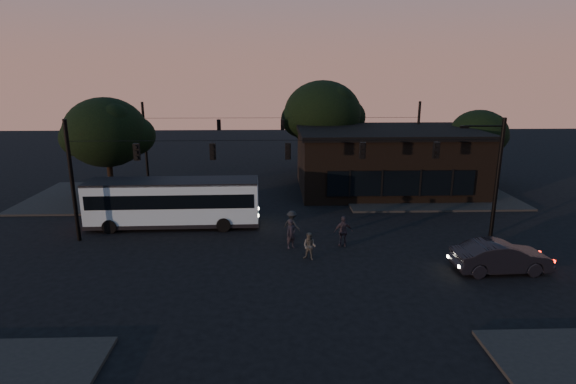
{
  "coord_description": "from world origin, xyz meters",
  "views": [
    {
      "loc": [
        -0.87,
        -22.64,
        10.07
      ],
      "look_at": [
        0.0,
        4.0,
        3.0
      ],
      "focal_mm": 28.0,
      "sensor_mm": 36.0,
      "label": 1
    }
  ],
  "objects_px": {
    "car": "(501,257)",
    "pedestrian_b": "(310,246)",
    "pedestrian_d": "(292,224)",
    "pedestrian_c": "(343,231)",
    "bus": "(174,201)",
    "pedestrian_a": "(291,234)",
    "building": "(386,160)"
  },
  "relations": [
    {
      "from": "building",
      "to": "pedestrian_a",
      "type": "distance_m",
      "value": 16.38
    },
    {
      "from": "pedestrian_a",
      "to": "pedestrian_d",
      "type": "bearing_deg",
      "value": 54.66
    },
    {
      "from": "bus",
      "to": "car",
      "type": "xyz_separation_m",
      "value": [
        18.5,
        -7.83,
        -0.98
      ]
    },
    {
      "from": "bus",
      "to": "pedestrian_a",
      "type": "height_order",
      "value": "bus"
    },
    {
      "from": "car",
      "to": "pedestrian_a",
      "type": "xyz_separation_m",
      "value": [
        -10.78,
        3.65,
        0.05
      ]
    },
    {
      "from": "building",
      "to": "pedestrian_a",
      "type": "xyz_separation_m",
      "value": [
        -8.87,
        -13.64,
        -1.84
      ]
    },
    {
      "from": "car",
      "to": "pedestrian_b",
      "type": "distance_m",
      "value": 10.01
    },
    {
      "from": "pedestrian_a",
      "to": "pedestrian_c",
      "type": "distance_m",
      "value": 3.13
    },
    {
      "from": "building",
      "to": "car",
      "type": "distance_m",
      "value": 17.5
    },
    {
      "from": "bus",
      "to": "car",
      "type": "height_order",
      "value": "bus"
    },
    {
      "from": "car",
      "to": "pedestrian_d",
      "type": "xyz_separation_m",
      "value": [
        -10.66,
        5.32,
        0.08
      ]
    },
    {
      "from": "pedestrian_a",
      "to": "pedestrian_d",
      "type": "relative_size",
      "value": 0.98
    },
    {
      "from": "building",
      "to": "pedestrian_d",
      "type": "distance_m",
      "value": 14.94
    },
    {
      "from": "pedestrian_a",
      "to": "pedestrian_c",
      "type": "bearing_deg",
      "value": -28.61
    },
    {
      "from": "pedestrian_c",
      "to": "pedestrian_d",
      "type": "relative_size",
      "value": 1.06
    },
    {
      "from": "pedestrian_a",
      "to": "pedestrian_d",
      "type": "height_order",
      "value": "pedestrian_d"
    },
    {
      "from": "pedestrian_c",
      "to": "pedestrian_d",
      "type": "height_order",
      "value": "pedestrian_c"
    },
    {
      "from": "bus",
      "to": "pedestrian_a",
      "type": "distance_m",
      "value": 8.83
    },
    {
      "from": "pedestrian_c",
      "to": "pedestrian_d",
      "type": "bearing_deg",
      "value": -31.34
    },
    {
      "from": "pedestrian_b",
      "to": "building",
      "type": "bearing_deg",
      "value": 88.75
    },
    {
      "from": "building",
      "to": "pedestrian_b",
      "type": "bearing_deg",
      "value": -117.23
    },
    {
      "from": "building",
      "to": "pedestrian_b",
      "type": "distance_m",
      "value": 17.4
    },
    {
      "from": "pedestrian_a",
      "to": "pedestrian_b",
      "type": "height_order",
      "value": "pedestrian_a"
    },
    {
      "from": "pedestrian_c",
      "to": "pedestrian_b",
      "type": "bearing_deg",
      "value": 36.42
    },
    {
      "from": "pedestrian_b",
      "to": "pedestrian_d",
      "type": "bearing_deg",
      "value": 129.79
    },
    {
      "from": "bus",
      "to": "pedestrian_b",
      "type": "bearing_deg",
      "value": -35.25
    },
    {
      "from": "bus",
      "to": "pedestrian_c",
      "type": "relative_size",
      "value": 6.04
    },
    {
      "from": "bus",
      "to": "building",
      "type": "bearing_deg",
      "value": 28.71
    },
    {
      "from": "building",
      "to": "bus",
      "type": "bearing_deg",
      "value": -150.29
    },
    {
      "from": "car",
      "to": "pedestrian_c",
      "type": "bearing_deg",
      "value": 60.97
    },
    {
      "from": "bus",
      "to": "car",
      "type": "bearing_deg",
      "value": -23.93
    },
    {
      "from": "bus",
      "to": "pedestrian_c",
      "type": "xyz_separation_m",
      "value": [
        10.85,
        -4.03,
        -0.85
      ]
    }
  ]
}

